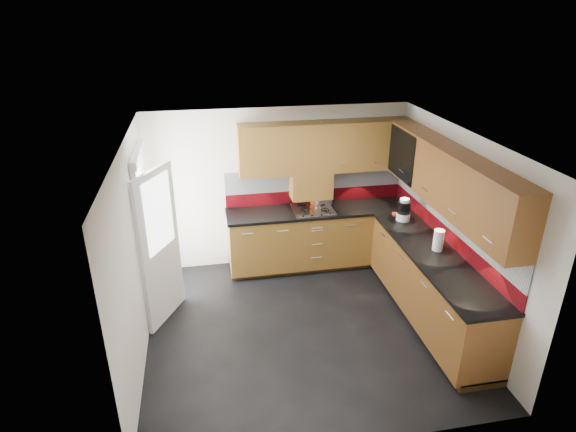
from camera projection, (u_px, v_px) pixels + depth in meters
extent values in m
cube|color=black|center=(304.00, 328.00, 6.04)|extent=(4.00, 3.80, 0.02)
cube|color=white|center=(307.00, 136.00, 5.03)|extent=(4.00, 3.80, 0.10)
cube|color=silver|center=(278.00, 187.00, 7.20)|extent=(4.00, 0.08, 2.64)
cube|color=silver|center=(354.00, 344.00, 3.89)|extent=(4.00, 0.08, 2.64)
cube|color=silver|center=(131.00, 257.00, 5.22)|extent=(0.08, 3.80, 2.64)
cube|color=silver|center=(460.00, 229.00, 5.87)|extent=(0.08, 3.80, 2.64)
cube|color=#583913|center=(318.00, 237.00, 7.28)|extent=(2.70, 0.60, 0.95)
cube|color=brown|center=(431.00, 286.00, 6.02)|extent=(0.60, 2.60, 0.95)
cube|color=#3C2711|center=(317.00, 261.00, 7.48)|extent=(2.70, 0.54, 0.10)
cube|color=#3C2711|center=(429.00, 314.00, 6.20)|extent=(0.54, 2.60, 0.10)
cube|color=black|center=(319.00, 210.00, 7.09)|extent=(2.72, 0.62, 0.04)
cube|color=black|center=(435.00, 256.00, 5.82)|extent=(0.62, 2.60, 0.04)
cube|color=maroon|center=(315.00, 195.00, 7.31)|extent=(2.70, 0.02, 0.20)
cube|color=silver|center=(315.00, 179.00, 7.20)|extent=(2.70, 0.02, 0.34)
cube|color=maroon|center=(446.00, 234.00, 6.11)|extent=(0.02, 3.20, 0.20)
cube|color=silver|center=(449.00, 214.00, 6.00)|extent=(0.02, 3.20, 0.34)
cube|color=#583913|center=(325.00, 147.00, 6.86)|extent=(2.50, 0.33, 0.72)
cube|color=brown|center=(450.00, 179.00, 5.61)|extent=(0.33, 2.87, 0.72)
cube|color=silver|center=(318.00, 165.00, 6.76)|extent=(1.80, 0.01, 0.16)
cube|color=silver|center=(435.00, 198.00, 5.63)|extent=(0.01, 2.00, 0.16)
cube|color=#583913|center=(311.00, 184.00, 7.05)|extent=(0.60, 0.33, 0.40)
cube|color=black|center=(401.00, 155.00, 6.51)|extent=(0.01, 0.80, 0.66)
cube|color=#FFD18C|center=(422.00, 153.00, 6.56)|extent=(0.01, 0.76, 0.64)
cube|color=black|center=(413.00, 153.00, 6.53)|extent=(0.29, 0.76, 0.01)
cylinder|color=black|center=(422.00, 151.00, 6.26)|extent=(0.07, 0.07, 0.16)
cylinder|color=black|center=(417.00, 147.00, 6.40)|extent=(0.07, 0.07, 0.16)
cylinder|color=white|center=(413.00, 144.00, 6.53)|extent=(0.07, 0.07, 0.16)
cylinder|color=black|center=(408.00, 142.00, 6.67)|extent=(0.07, 0.07, 0.16)
cube|color=white|center=(147.00, 235.00, 6.11)|extent=(0.06, 0.95, 2.04)
cube|color=white|center=(160.00, 248.00, 5.84)|extent=(0.42, 0.73, 1.98)
cube|color=white|center=(158.00, 214.00, 5.66)|extent=(0.28, 0.50, 0.90)
cube|color=silver|center=(313.00, 209.00, 7.05)|extent=(0.59, 0.51, 0.02)
torus|color=black|center=(305.00, 212.00, 6.91)|extent=(0.13, 0.13, 0.02)
torus|color=black|center=(325.00, 210.00, 6.96)|extent=(0.13, 0.13, 0.02)
torus|color=black|center=(301.00, 205.00, 7.12)|extent=(0.13, 0.13, 0.02)
torus|color=black|center=(321.00, 204.00, 7.17)|extent=(0.13, 0.13, 0.02)
cube|color=black|center=(317.00, 215.00, 6.83)|extent=(0.44, 0.04, 0.02)
cylinder|color=#C64A12|center=(314.00, 200.00, 7.22)|extent=(0.12, 0.12, 0.14)
cylinder|color=brown|center=(314.00, 188.00, 7.16)|extent=(0.06, 0.02, 0.29)
cylinder|color=brown|center=(315.00, 189.00, 7.17)|extent=(0.05, 0.03, 0.27)
cylinder|color=brown|center=(314.00, 188.00, 7.16)|extent=(0.06, 0.03, 0.31)
cylinder|color=brown|center=(315.00, 190.00, 7.17)|extent=(0.04, 0.04, 0.25)
cylinder|color=brown|center=(313.00, 189.00, 7.16)|extent=(0.04, 0.05, 0.28)
cube|color=silver|center=(323.00, 199.00, 7.20)|extent=(0.28, 0.23, 0.17)
cube|color=black|center=(323.00, 194.00, 7.17)|extent=(0.18, 0.09, 0.01)
cube|color=black|center=(322.00, 193.00, 7.20)|extent=(0.18, 0.09, 0.01)
cylinder|color=white|center=(403.00, 216.00, 6.71)|extent=(0.19, 0.19, 0.11)
cylinder|color=black|center=(404.00, 207.00, 6.65)|extent=(0.18, 0.18, 0.17)
cylinder|color=white|center=(405.00, 200.00, 6.61)|extent=(0.13, 0.13, 0.04)
cylinder|color=white|center=(438.00, 240.00, 5.86)|extent=(0.16, 0.16, 0.27)
cube|color=red|center=(397.00, 214.00, 6.89)|extent=(0.17, 0.16, 0.02)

